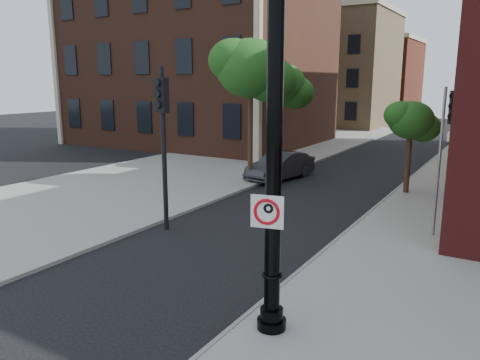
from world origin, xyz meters
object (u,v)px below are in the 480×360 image
Objects in this scene: lamppost at (274,178)px; traffic_signal_left at (163,122)px; traffic_signal_right at (453,133)px; no_parking_sign at (267,212)px; parked_car at (281,166)px.

traffic_signal_left is (-6.20, 4.17, 0.45)m from lamppost.
traffic_signal_right is (8.24, 4.30, -0.29)m from traffic_signal_left.
traffic_signal_left is (-6.16, 4.34, 1.07)m from no_parking_sign.
traffic_signal_left reaches higher than parked_car.
traffic_signal_left is at bearing -77.88° from parked_car.
traffic_signal_left is at bearing 146.09° from lamppost.
parked_car is (-6.49, 13.63, -2.51)m from lamppost.
traffic_signal_right reaches higher than no_parking_sign.
lamppost is 15.31m from parked_car.
lamppost is at bearing -54.21° from parked_car.
no_parking_sign is at bearing -54.61° from parked_car.
traffic_signal_right is (2.04, 8.47, 0.16)m from lamppost.
parked_car is at bearing 126.39° from traffic_signal_right.
no_parking_sign is (-0.04, -0.17, -0.62)m from lamppost.
lamppost is 8.71m from traffic_signal_right.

